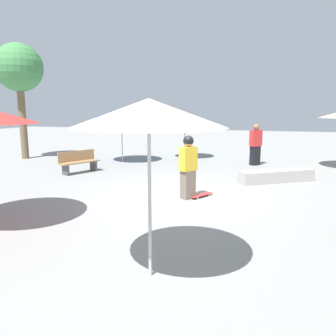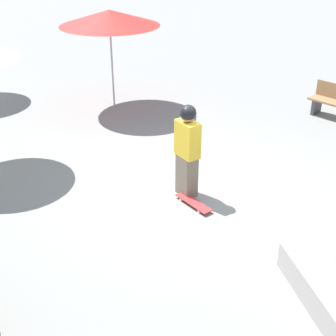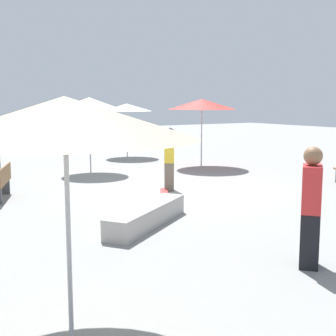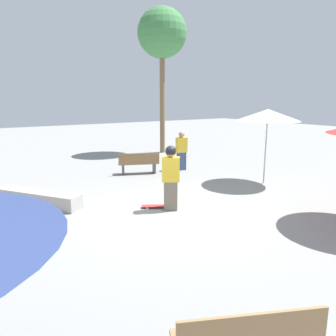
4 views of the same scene
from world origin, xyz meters
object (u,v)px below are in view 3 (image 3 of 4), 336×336
skater_main (169,157)px  shade_umbrella_tan (65,118)px  shade_umbrella_cream (89,103)px  concrete_ledge (147,216)px  shade_umbrella_white (127,107)px  bench_near (0,182)px  shade_umbrella_red (202,104)px  skateboard (164,191)px  bystander_far (311,208)px

skater_main → shade_umbrella_tan: (5.29, 6.37, 1.36)m
shade_umbrella_cream → skater_main: bearing=96.6°
concrete_ledge → shade_umbrella_tan: 4.99m
concrete_ledge → shade_umbrella_white: size_ratio=1.07×
bench_near → shade_umbrella_tan: (1.05, 7.71, 1.88)m
concrete_ledge → shade_umbrella_red: 8.99m
skater_main → shade_umbrella_red: bearing=167.5°
shade_umbrella_tan → shade_umbrella_white: bearing=-119.6°
shade_umbrella_tan → bench_near: bearing=-97.7°
skateboard → bystander_far: bearing=19.3°
skater_main → shade_umbrella_red: 5.19m
shade_umbrella_cream → bench_near: bearing=38.6°
shade_umbrella_tan → bystander_far: bearing=-178.0°
skateboard → shade_umbrella_white: (-3.04, -7.99, 2.13)m
shade_umbrella_cream → bystander_far: shade_umbrella_cream is taller
concrete_ledge → skater_main: bearing=-129.4°
shade_umbrella_white → shade_umbrella_tan: shade_umbrella_tan is taller
shade_umbrella_cream → shade_umbrella_tan: size_ratio=0.97×
bench_near → shade_umbrella_white: bearing=-25.2°
shade_umbrella_red → bench_near: bearing=14.8°
skateboard → concrete_ledge: size_ratio=0.32×
skateboard → concrete_ledge: (2.05, 2.65, 0.14)m
skater_main → skateboard: size_ratio=2.21×
concrete_ledge → shade_umbrella_red: (-6.01, -6.32, 2.15)m
shade_umbrella_red → bystander_far: bearing=62.0°
shade_umbrella_cream → shade_umbrella_tan: (4.79, 10.69, -0.09)m
skater_main → skateboard: skater_main is taller
shade_umbrella_cream → bystander_far: 10.71m
shade_umbrella_cream → bystander_far: bearing=84.6°
bench_near → shade_umbrella_white: 9.61m
bench_near → bystander_far: 8.07m
concrete_ledge → bench_near: (1.87, -4.24, 0.22)m
skater_main → bench_near: bearing=-73.3°
skateboard → shade_umbrella_white: bearing=-170.5°
shade_umbrella_cream → shade_umbrella_tan: shade_umbrella_cream is taller
shade_umbrella_cream → bystander_far: size_ratio=1.43×
shade_umbrella_white → bystander_far: 14.64m
skateboard → shade_umbrella_tan: bearing=-8.7°
shade_umbrella_red → skater_main: bearing=43.2°
skater_main → bystander_far: bystander_far is taller
shade_umbrella_red → shade_umbrella_white: 4.41m
skater_main → concrete_ledge: (2.38, 2.90, -0.74)m
skateboard → bystander_far: size_ratio=0.44×
concrete_ledge → shade_umbrella_white: (-5.09, -10.63, 1.99)m
skateboard → shade_umbrella_white: shade_umbrella_white is taller
bench_near → shade_umbrella_red: bearing=-53.0°
shade_umbrella_red → bystander_far: (5.13, 9.65, -1.45)m
bystander_far → shade_umbrella_white: bearing=32.2°
skater_main → shade_umbrella_cream: bearing=-139.2°
skater_main → bystander_far: size_ratio=0.96×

